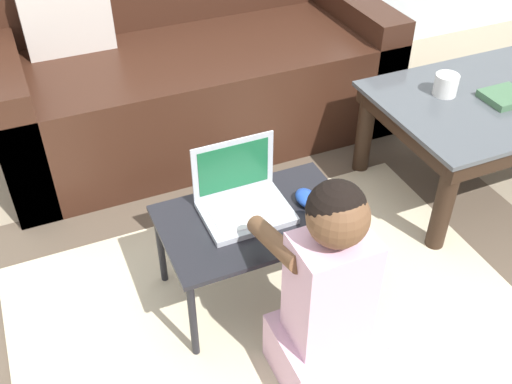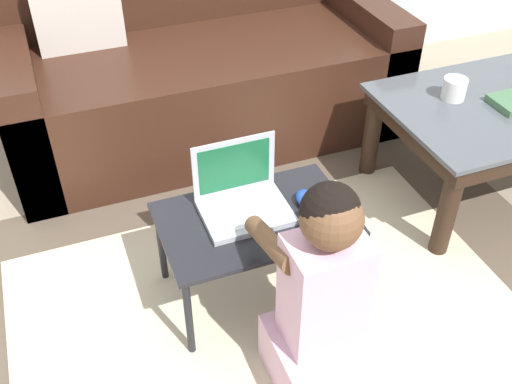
% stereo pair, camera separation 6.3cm
% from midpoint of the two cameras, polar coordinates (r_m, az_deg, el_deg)
% --- Properties ---
extents(ground_plane, '(16.00, 16.00, 0.00)m').
position_cam_midpoint_polar(ground_plane, '(2.04, 3.97, -12.69)').
color(ground_plane, gray).
extents(area_rug, '(2.31, 1.80, 0.01)m').
position_cam_midpoint_polar(area_rug, '(2.02, 2.85, -12.97)').
color(area_rug, brown).
rests_on(area_rug, ground_plane).
extents(couch, '(1.74, 0.80, 0.85)m').
position_cam_midpoint_polar(couch, '(2.82, -4.80, 11.41)').
color(couch, '#381E14').
rests_on(couch, ground_plane).
extents(laptop_desk, '(0.61, 0.39, 0.34)m').
position_cam_midpoint_polar(laptop_desk, '(1.92, 0.88, -3.25)').
color(laptop_desk, black).
rests_on(laptop_desk, ground_plane).
extents(laptop, '(0.28, 0.21, 0.22)m').
position_cam_midpoint_polar(laptop, '(1.90, -0.32, -0.86)').
color(laptop, '#B7BCC6').
rests_on(laptop, laptop_desk).
extents(computer_mouse, '(0.07, 0.10, 0.04)m').
position_cam_midpoint_polar(computer_mouse, '(1.94, 5.79, -0.72)').
color(computer_mouse, '#234CB2').
rests_on(computer_mouse, laptop_desk).
extents(person_seated, '(0.28, 0.41, 0.72)m').
position_cam_midpoint_polar(person_seated, '(1.69, 7.36, -10.09)').
color(person_seated, '#E5B2CC').
rests_on(person_seated, ground_plane).
extents(cup_on_table, '(0.09, 0.09, 0.08)m').
position_cam_midpoint_polar(cup_on_table, '(2.46, 19.06, 9.28)').
color(cup_on_table, white).
rests_on(cup_on_table, coffee_table).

